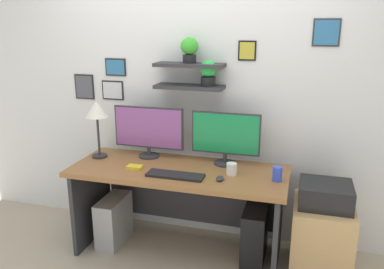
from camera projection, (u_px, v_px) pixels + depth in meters
ground_plane at (179, 251)px, 3.31m from camera, size 8.00×8.00×0.00m
back_wall_assembly at (193, 85)px, 3.35m from camera, size 4.40×0.24×2.70m
desk at (181, 190)px, 3.22m from camera, size 1.73×0.68×0.75m
monitor_left at (149, 130)px, 3.33m from camera, size 0.62×0.18×0.44m
monitor_right at (226, 136)px, 3.16m from camera, size 0.56×0.18×0.43m
keyboard at (175, 175)px, 2.95m from camera, size 0.44×0.14×0.02m
computer_mouse at (220, 178)px, 2.88m from camera, size 0.06×0.09×0.03m
desk_lamp at (97, 113)px, 3.28m from camera, size 0.19×0.19×0.49m
coffee_mug at (232, 169)px, 2.99m from camera, size 0.08×0.08×0.09m
scissors_tray at (135, 167)px, 3.11m from camera, size 0.12×0.08×0.02m
water_cup at (277, 174)px, 2.86m from camera, size 0.07×0.07×0.11m
drawer_cabinet at (321, 238)px, 2.98m from camera, size 0.44×0.50×0.56m
printer at (325, 194)px, 2.88m from camera, size 0.38×0.34×0.17m
computer_tower_left at (114, 220)px, 3.41m from camera, size 0.18×0.40×0.41m
computer_tower_right at (255, 234)px, 3.16m from camera, size 0.18×0.40×0.45m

